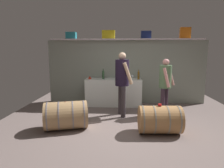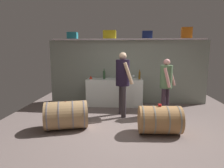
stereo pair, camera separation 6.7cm
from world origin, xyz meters
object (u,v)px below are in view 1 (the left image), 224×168
(wine_glass, at_px, (132,76))
(wine_barrel_near, at_px, (160,120))
(winemaker_pouring, at_px, (165,81))
(wine_bottle_amber, at_px, (139,75))
(toolcase_navy, at_px, (146,35))
(red_funnel, at_px, (90,77))
(wine_bottle_green, at_px, (103,74))
(wine_barrel_far, at_px, (66,115))
(toolcase_orange, at_px, (185,33))
(work_cabinet, at_px, (114,92))
(tasting_cup, at_px, (160,105))
(toolcase_yellow, at_px, (109,35))
(toolcase_teal, at_px, (71,36))
(visitor_tasting, at_px, (122,77))

(wine_glass, relative_size, wine_barrel_near, 0.16)
(wine_barrel_near, distance_m, winemaker_pouring, 1.49)
(wine_bottle_amber, distance_m, winemaker_pouring, 1.04)
(toolcase_navy, xyz_separation_m, wine_barrel_near, (0.07, -2.37, -1.93))
(wine_bottle_amber, bearing_deg, winemaker_pouring, -50.85)
(red_funnel, bearing_deg, wine_bottle_green, 5.96)
(wine_barrel_near, relative_size, wine_barrel_far, 0.85)
(toolcase_orange, height_order, winemaker_pouring, toolcase_orange)
(work_cabinet, xyz_separation_m, winemaker_pouring, (1.44, -0.86, 0.50))
(wine_bottle_amber, xyz_separation_m, wine_barrel_far, (-1.74, -1.99, -0.68))
(wine_barrel_near, height_order, tasting_cup, tasting_cup)
(toolcase_yellow, distance_m, wine_barrel_near, 3.31)
(wine_barrel_near, bearing_deg, work_cabinet, 113.71)
(wine_barrel_far, distance_m, winemaker_pouring, 2.74)
(toolcase_teal, xyz_separation_m, wine_bottle_amber, (2.15, -0.27, -1.22))
(wine_bottle_green, xyz_separation_m, winemaker_pouring, (1.77, -0.85, -0.06))
(toolcase_teal, relative_size, tasting_cup, 4.38)
(wine_bottle_green, relative_size, wine_barrel_far, 0.31)
(toolcase_teal, distance_m, wine_bottle_green, 1.62)
(wine_bottle_amber, bearing_deg, tasting_cup, -82.38)
(toolcase_teal, distance_m, red_funnel, 1.47)
(red_funnel, relative_size, tasting_cup, 1.56)
(toolcase_orange, relative_size, wine_barrel_far, 0.32)
(toolcase_orange, distance_m, wine_barrel_far, 4.36)
(work_cabinet, distance_m, red_funnel, 0.89)
(toolcase_teal, height_order, visitor_tasting, toolcase_teal)
(toolcase_navy, xyz_separation_m, visitor_tasting, (-0.73, -1.25, -1.19))
(wine_glass, height_order, tasting_cup, wine_glass)
(tasting_cup, bearing_deg, wine_barrel_far, 176.73)
(wine_glass, relative_size, winemaker_pouring, 0.09)
(red_funnel, xyz_separation_m, winemaker_pouring, (2.19, -0.81, 0.03))
(wine_barrel_near, height_order, visitor_tasting, visitor_tasting)
(red_funnel, relative_size, wine_barrel_far, 0.10)
(toolcase_navy, relative_size, wine_bottle_amber, 1.01)
(toolcase_teal, height_order, wine_bottle_amber, toolcase_teal)
(wine_barrel_far, relative_size, tasting_cup, 14.90)
(toolcase_yellow, relative_size, red_funnel, 3.65)
(toolcase_yellow, xyz_separation_m, wine_glass, (0.77, -0.25, -1.29))
(wine_barrel_far, bearing_deg, wine_bottle_amber, 32.74)
(red_funnel, xyz_separation_m, tasting_cup, (1.81, -2.10, -0.29))
(wine_bottle_amber, relative_size, wine_barrel_near, 0.34)
(toolcase_navy, xyz_separation_m, red_funnel, (-1.76, -0.26, -1.32))
(toolcase_teal, bearing_deg, work_cabinet, -11.62)
(red_funnel, bearing_deg, wine_barrel_far, -95.93)
(toolcase_orange, bearing_deg, red_funnel, -170.40)
(toolcase_teal, bearing_deg, visitor_tasting, -39.75)
(toolcase_orange, relative_size, visitor_tasting, 0.20)
(toolcase_orange, distance_m, wine_bottle_amber, 1.94)
(work_cabinet, distance_m, wine_bottle_green, 0.66)
(toolcase_navy, relative_size, wine_glass, 2.19)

